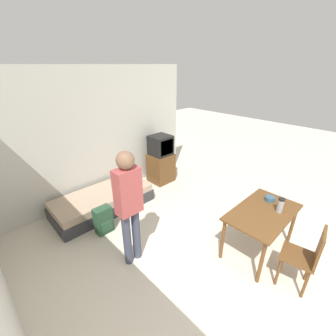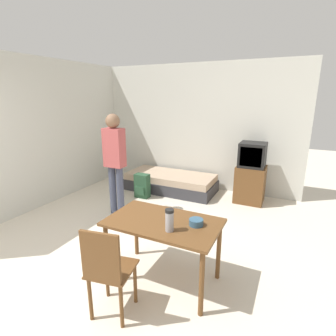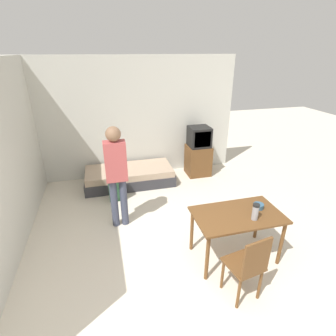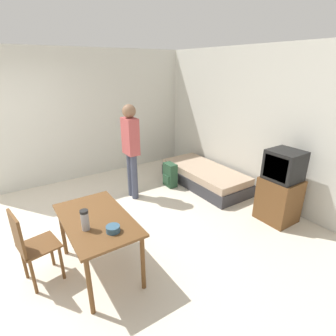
# 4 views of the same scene
# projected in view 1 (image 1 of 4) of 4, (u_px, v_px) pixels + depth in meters

# --- Properties ---
(ground_plane) EXTENTS (20.00, 20.00, 0.00)m
(ground_plane) POSITION_uv_depth(u_px,v_px,m) (277.00, 336.00, 2.45)
(ground_plane) COLOR beige
(wall_back) EXTENTS (4.95, 0.06, 2.70)m
(wall_back) POSITION_uv_depth(u_px,v_px,m) (89.00, 138.00, 4.50)
(wall_back) COLOR silver
(wall_back) RESTS_ON ground_plane
(daybed) EXTENTS (1.95, 0.87, 0.38)m
(daybed) POSITION_uv_depth(u_px,v_px,m) (103.00, 201.00, 4.54)
(daybed) COLOR #333338
(daybed) RESTS_ON ground_plane
(tv) EXTENTS (0.54, 0.51, 1.18)m
(tv) POSITION_uv_depth(u_px,v_px,m) (161.00, 160.00, 5.50)
(tv) COLOR brown
(tv) RESTS_ON ground_plane
(dining_table) EXTENTS (1.21, 0.71, 0.73)m
(dining_table) POSITION_uv_depth(u_px,v_px,m) (262.00, 217.00, 3.34)
(dining_table) COLOR brown
(dining_table) RESTS_ON ground_plane
(wooden_chair) EXTENTS (0.46, 0.46, 0.94)m
(wooden_chair) POSITION_uv_depth(u_px,v_px,m) (307.00, 256.00, 2.80)
(wooden_chair) COLOR brown
(wooden_chair) RESTS_ON ground_plane
(person_standing) EXTENTS (0.34, 0.23, 1.75)m
(person_standing) POSITION_uv_depth(u_px,v_px,m) (129.00, 202.00, 3.00)
(person_standing) COLOR #3D4256
(person_standing) RESTS_ON ground_plane
(thermos_flask) EXTENTS (0.09, 0.09, 0.23)m
(thermos_flask) POSITION_uv_depth(u_px,v_px,m) (281.00, 204.00, 3.23)
(thermos_flask) COLOR #99999E
(thermos_flask) RESTS_ON dining_table
(mate_bowl) EXTENTS (0.15, 0.15, 0.07)m
(mate_bowl) POSITION_uv_depth(u_px,v_px,m) (270.00, 199.00, 3.55)
(mate_bowl) COLOR #335670
(mate_bowl) RESTS_ON dining_table
(backpack) EXTENTS (0.29, 0.21, 0.49)m
(backpack) POSITION_uv_depth(u_px,v_px,m) (103.00, 220.00, 3.88)
(backpack) COLOR #284C33
(backpack) RESTS_ON ground_plane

